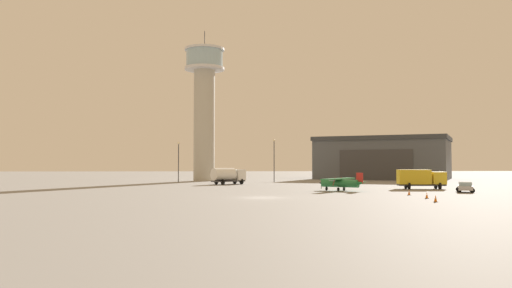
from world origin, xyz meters
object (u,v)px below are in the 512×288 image
light_post_west (178,158)px  traffic_cone_mid_apron (436,199)px  car_silver (465,187)px  light_post_east (274,157)px  control_tower (204,100)px  truck_box_yellow (420,178)px  truck_fuel_tanker_white (228,175)px  traffic_cone_near_right (427,195)px  traffic_cone_near_left (409,192)px  airplane_green (341,182)px

light_post_west → traffic_cone_mid_apron: 63.29m
car_silver → light_post_east: light_post_east is taller
control_tower → traffic_cone_mid_apron: size_ratio=46.50×
truck_box_yellow → truck_fuel_tanker_white: bearing=153.6°
truck_box_yellow → traffic_cone_near_right: bearing=-103.2°
control_tower → truck_box_yellow: bearing=-48.1°
truck_box_yellow → traffic_cone_near_left: truck_box_yellow is taller
traffic_cone_near_left → traffic_cone_near_right: 5.83m
light_post_east → traffic_cone_near_right: light_post_east is taller
traffic_cone_mid_apron → airplane_green: bearing=102.5°
light_post_west → traffic_cone_mid_apron: (30.29, -55.38, -4.62)m
truck_box_yellow → light_post_east: light_post_east is taller
airplane_green → truck_box_yellow: 14.09m
light_post_west → traffic_cone_near_left: (31.81, -44.37, -4.66)m
truck_box_yellow → airplane_green: bearing=-154.1°
car_silver → traffic_cone_near_right: size_ratio=6.61×
traffic_cone_near_right → airplane_green: bearing=110.7°
truck_box_yellow → traffic_cone_mid_apron: size_ratio=9.86×
airplane_green → traffic_cone_near_right: (5.88, -15.58, -0.87)m
truck_box_yellow → light_post_west: (-39.03, 30.10, 3.32)m
airplane_green → control_tower: bearing=-26.0°
car_silver → traffic_cone_near_left: size_ratio=6.94×
traffic_cone_near_right → traffic_cone_mid_apron: 5.34m
car_silver → light_post_west: bearing=71.1°
airplane_green → light_post_east: (-5.70, 35.66, 4.14)m
light_post_west → control_tower: bearing=57.9°
traffic_cone_near_right → light_post_west: bearing=122.2°
truck_fuel_tanker_white → car_silver: size_ratio=1.48×
control_tower → light_post_east: bearing=-24.6°
light_post_west → traffic_cone_mid_apron: light_post_west is taller
truck_fuel_tanker_white → car_silver: (31.47, -28.01, -0.97)m
truck_fuel_tanker_white → light_post_west: bearing=99.4°
car_silver → traffic_cone_mid_apron: car_silver is taller
traffic_cone_near_left → traffic_cone_mid_apron: 11.11m
airplane_green → traffic_cone_near_left: (6.12, -9.75, -0.89)m
truck_fuel_tanker_white → airplane_green: bearing=-90.1°
truck_box_yellow → traffic_cone_near_left: size_ratio=11.04×
airplane_green → traffic_cone_near_left: bearing=160.1°
airplane_green → light_post_west: bearing=-15.4°
control_tower → airplane_green: size_ratio=4.41×
light_post_west → light_post_east: size_ratio=0.92×
light_post_east → traffic_cone_mid_apron: 57.57m
light_post_west → light_post_east: 20.02m
light_post_west → traffic_cone_mid_apron: bearing=-61.3°
control_tower → traffic_cone_near_left: control_tower is taller
control_tower → light_post_east: 20.91m
airplane_green → traffic_cone_mid_apron: bearing=140.5°
car_silver → traffic_cone_near_right: car_silver is taller
traffic_cone_near_left → light_post_east: bearing=104.6°
control_tower → traffic_cone_near_left: (26.84, -52.29, -17.85)m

